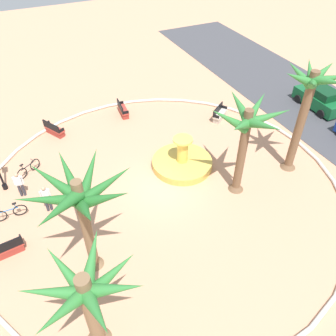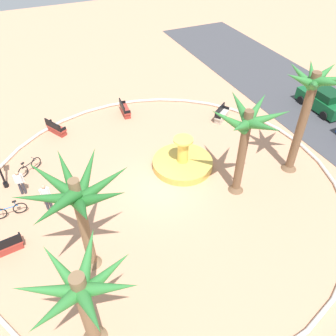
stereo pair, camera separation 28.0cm
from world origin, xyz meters
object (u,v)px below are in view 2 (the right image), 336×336
object	(u,v)px
palm_tree_mid_plaza	(77,199)
person_cyclist_photo	(20,181)
bicycle_by_lamppost	(29,167)
parked_car_leftmost	(323,100)
bench_east	(56,129)
bench_west	(221,115)
palm_tree_by_curb	(247,130)
bench_southeast	(125,110)
bicycle_red_frame	(10,211)
palm_tree_near_fountain	(310,99)
palm_tree_far_side	(83,295)
person_cyclist_helmet	(46,196)
fountain	(183,162)
bench_north	(5,247)

from	to	relation	value
palm_tree_mid_plaza	person_cyclist_photo	xyz separation A→B (m)	(-6.05, -2.35, -3.26)
bicycle_by_lamppost	parked_car_leftmost	bearing A→B (deg)	85.87
bench_east	person_cyclist_photo	xyz separation A→B (m)	(5.28, -2.82, 0.57)
bench_west	parked_car_leftmost	bearing A→B (deg)	76.22
palm_tree_by_curb	bench_west	bearing A→B (deg)	155.68
bench_southeast	bicycle_red_frame	xyz separation A→B (m)	(7.16, -8.72, 0.04)
bicycle_red_frame	person_cyclist_photo	xyz separation A→B (m)	(-1.47, 0.78, 0.53)
palm_tree_near_fountain	bench_southeast	size ratio (longest dim) A/B	3.99
palm_tree_far_side	person_cyclist_photo	bearing A→B (deg)	-170.43
bicycle_red_frame	person_cyclist_helmet	xyz separation A→B (m)	(0.29, 1.91, 0.57)
bench_east	person_cyclist_helmet	world-z (taller)	person_cyclist_helmet
bench_southeast	person_cyclist_helmet	distance (m)	10.12
palm_tree_by_curb	bicycle_red_frame	distance (m)	12.83
palm_tree_far_side	bench_east	world-z (taller)	palm_tree_far_side
bench_southeast	bench_west	bearing A→B (deg)	60.00
bench_southeast	parked_car_leftmost	bearing A→B (deg)	68.52
fountain	bicycle_red_frame	xyz separation A→B (m)	(-0.07, -9.97, 0.08)
palm_tree_near_fountain	palm_tree_far_side	xyz separation A→B (m)	(5.04, -13.48, -1.54)
palm_tree_mid_plaza	bicycle_by_lamppost	xyz separation A→B (m)	(-7.81, -1.75, -3.79)
bench_east	bench_west	xyz separation A→B (m)	(3.17, 11.34, 0.00)
palm_tree_mid_plaza	bicycle_red_frame	distance (m)	6.72
parked_car_leftmost	person_cyclist_helmet	bearing A→B (deg)	-84.53
bench_east	person_cyclist_photo	bearing A→B (deg)	-28.09
bench_southeast	person_cyclist_helmet	size ratio (longest dim) A/B	0.96
bench_north	bicycle_red_frame	bearing A→B (deg)	169.90
palm_tree_by_curb	palm_tree_mid_plaza	world-z (taller)	palm_tree_by_curb
bench_southeast	palm_tree_by_curb	bearing A→B (deg)	16.90
bench_north	person_cyclist_helmet	world-z (taller)	person_cyclist_helmet
bench_east	person_cyclist_helmet	bearing A→B (deg)	-13.44
palm_tree_far_side	bench_west	size ratio (longest dim) A/B	2.82
palm_tree_near_fountain	parked_car_leftmost	xyz separation A→B (m)	(-4.63, 6.78, -3.99)
palm_tree_far_side	parked_car_leftmost	world-z (taller)	palm_tree_far_side
fountain	palm_tree_mid_plaza	distance (m)	9.07
palm_tree_mid_plaza	parked_car_leftmost	size ratio (longest dim) A/B	1.35
palm_tree_by_curb	bicycle_by_lamppost	distance (m)	12.84
palm_tree_mid_plaza	bicycle_by_lamppost	distance (m)	8.85
palm_tree_by_curb	bicycle_by_lamppost	size ratio (longest dim) A/B	3.77
bench_east	bench_southeast	bearing A→B (deg)	94.61
palm_tree_near_fountain	bicycle_red_frame	bearing A→B (deg)	-100.49
palm_tree_near_fountain	person_cyclist_photo	world-z (taller)	palm_tree_near_fountain
palm_tree_by_curb	bench_east	world-z (taller)	palm_tree_by_curb
palm_tree_near_fountain	person_cyclist_photo	xyz separation A→B (m)	(-4.41, -15.07, -3.85)
bench_southeast	person_cyclist_photo	world-z (taller)	person_cyclist_photo
bench_east	bench_southeast	world-z (taller)	same
bench_north	bicycle_red_frame	world-z (taller)	bench_north
bench_north	parked_car_leftmost	size ratio (longest dim) A/B	0.41
person_cyclist_helmet	person_cyclist_photo	xyz separation A→B (m)	(-1.76, -1.13, -0.04)
fountain	bench_east	bearing A→B (deg)	-136.90
palm_tree_near_fountain	fountain	bearing A→B (deg)	-116.01
bench_north	palm_tree_mid_plaza	bearing A→B (deg)	57.33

